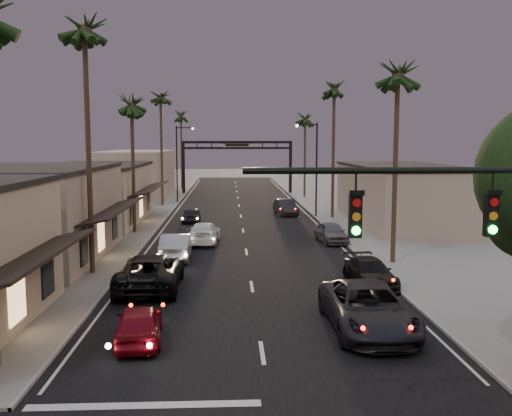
{
  "coord_description": "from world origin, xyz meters",
  "views": [
    {
      "loc": [
        -1.1,
        -8.9,
        7.27
      ],
      "look_at": [
        0.8,
        31.53,
        2.5
      ],
      "focal_mm": 40.0,
      "sensor_mm": 36.0,
      "label": 1
    }
  ],
  "objects": [
    {
      "name": "oncoming_pickup",
      "position": [
        -4.99,
        18.77,
        0.88
      ],
      "size": [
        2.94,
        6.36,
        1.77
      ],
      "primitive_type": "imported",
      "rotation": [
        0.0,
        0.0,
        3.14
      ],
      "color": "black",
      "rests_on": "ground"
    },
    {
      "name": "streetlight_left",
      "position": [
        -6.92,
        58.0,
        5.33
      ],
      "size": [
        2.13,
        0.3,
        9.0
      ],
      "color": "black",
      "rests_on": "ground"
    },
    {
      "name": "storefront_mid",
      "position": [
        -13.0,
        26.0,
        2.75
      ],
      "size": [
        8.0,
        14.0,
        5.5
      ],
      "primitive_type": "cube",
      "color": "#A59684",
      "rests_on": "ground"
    },
    {
      "name": "ground",
      "position": [
        0.0,
        40.0,
        0.0
      ],
      "size": [
        200.0,
        200.0,
        0.0
      ],
      "primitive_type": "plane",
      "color": "slate",
      "rests_on": "ground"
    },
    {
      "name": "oncoming_white",
      "position": [
        -2.93,
        31.39,
        0.75
      ],
      "size": [
        2.37,
        5.25,
        1.49
      ],
      "primitive_type": "imported",
      "rotation": [
        0.0,
        0.0,
        3.09
      ],
      "color": "silver",
      "rests_on": "ground"
    },
    {
      "name": "oncoming_red",
      "position": [
        -4.41,
        11.26,
        0.69
      ],
      "size": [
        2.04,
        4.2,
        1.38
      ],
      "primitive_type": "imported",
      "rotation": [
        0.0,
        0.0,
        3.24
      ],
      "color": "maroon",
      "rests_on": "ground"
    },
    {
      "name": "curbside_far",
      "position": [
        4.43,
        46.72,
        0.77
      ],
      "size": [
        2.26,
        4.87,
        1.54
      ],
      "primitive_type": "imported",
      "rotation": [
        0.0,
        0.0,
        0.14
      ],
      "color": "black",
      "rests_on": "ground"
    },
    {
      "name": "palm_lb",
      "position": [
        -8.6,
        22.0,
        13.39
      ],
      "size": [
        3.2,
        3.2,
        15.2
      ],
      "color": "#38281C",
      "rests_on": "ground"
    },
    {
      "name": "curbside_black",
      "position": [
        5.98,
        19.02,
        0.67
      ],
      "size": [
        2.26,
        4.76,
        1.34
      ],
      "primitive_type": "imported",
      "rotation": [
        0.0,
        0.0,
        0.08
      ],
      "color": "black",
      "rests_on": "ground"
    },
    {
      "name": "palm_far",
      "position": [
        -8.3,
        78.0,
        11.44
      ],
      "size": [
        3.2,
        3.2,
        13.2
      ],
      "color": "#38281C",
      "rests_on": "ground"
    },
    {
      "name": "road",
      "position": [
        0.0,
        45.0,
        0.0
      ],
      "size": [
        14.0,
        120.0,
        0.02
      ],
      "primitive_type": "cube",
      "color": "black",
      "rests_on": "ground"
    },
    {
      "name": "curbside_near",
      "position": [
        4.19,
        12.13,
        0.89
      ],
      "size": [
        3.01,
        6.46,
        1.79
      ],
      "primitive_type": "imported",
      "rotation": [
        0.0,
        0.0,
        0.01
      ],
      "color": "black",
      "rests_on": "ground"
    },
    {
      "name": "curbside_grey",
      "position": [
        6.2,
        31.24,
        0.74
      ],
      "size": [
        2.2,
        4.48,
        1.47
      ],
      "primitive_type": "imported",
      "rotation": [
        0.0,
        0.0,
        0.11
      ],
      "color": "#54545A",
      "rests_on": "ground"
    },
    {
      "name": "oncoming_silver",
      "position": [
        -4.42,
        25.89,
        0.81
      ],
      "size": [
        1.82,
        4.97,
        1.63
      ],
      "primitive_type": "imported",
      "rotation": [
        0.0,
        0.0,
        3.16
      ],
      "color": "#A8A7AD",
      "rests_on": "ground"
    },
    {
      "name": "palm_ra",
      "position": [
        8.6,
        24.0,
        11.44
      ],
      "size": [
        3.2,
        3.2,
        13.2
      ],
      "color": "#38281C",
      "rests_on": "ground"
    },
    {
      "name": "sidewalk_left",
      "position": [
        -9.5,
        52.0,
        0.06
      ],
      "size": [
        5.0,
        92.0,
        0.12
      ],
      "primitive_type": "cube",
      "color": "slate",
      "rests_on": "ground"
    },
    {
      "name": "oncoming_dgrey",
      "position": [
        -4.52,
        42.04,
        0.67
      ],
      "size": [
        1.6,
        3.94,
        1.34
      ],
      "primitive_type": "imported",
      "rotation": [
        0.0,
        0.0,
        3.15
      ],
      "color": "black",
      "rests_on": "ground"
    },
    {
      "name": "palm_lc",
      "position": [
        -8.6,
        36.0,
        10.47
      ],
      "size": [
        3.2,
        3.2,
        12.2
      ],
      "color": "#38281C",
      "rests_on": "ground"
    },
    {
      "name": "storefront_far",
      "position": [
        -13.0,
        42.0,
        2.5
      ],
      "size": [
        8.0,
        16.0,
        5.0
      ],
      "primitive_type": "cube",
      "color": "#C1B293",
      "rests_on": "ground"
    },
    {
      "name": "sidewalk_right",
      "position": [
        9.5,
        52.0,
        0.06
      ],
      "size": [
        5.0,
        92.0,
        0.12
      ],
      "primitive_type": "cube",
      "color": "slate",
      "rests_on": "ground"
    },
    {
      "name": "storefront_dist",
      "position": [
        -13.0,
        65.0,
        3.0
      ],
      "size": [
        8.0,
        20.0,
        6.0
      ],
      "primitive_type": "cube",
      "color": "#A59684",
      "rests_on": "ground"
    },
    {
      "name": "palm_rc",
      "position": [
        8.6,
        64.0,
        10.47
      ],
      "size": [
        3.2,
        3.2,
        12.2
      ],
      "color": "#38281C",
      "rests_on": "ground"
    },
    {
      "name": "building_right",
      "position": [
        14.0,
        40.0,
        2.5
      ],
      "size": [
        8.0,
        18.0,
        5.0
      ],
      "primitive_type": "cube",
      "color": "#A59684",
      "rests_on": "ground"
    },
    {
      "name": "arch",
      "position": [
        0.0,
        70.0,
        5.53
      ],
      "size": [
        15.2,
        0.4,
        7.27
      ],
      "color": "black",
      "rests_on": "ground"
    },
    {
      "name": "palm_rb",
      "position": [
        8.6,
        44.0,
        12.42
      ],
      "size": [
        3.2,
        3.2,
        14.2
      ],
      "color": "#38281C",
      "rests_on": "ground"
    },
    {
      "name": "streetlight_right",
      "position": [
        6.92,
        45.0,
        5.33
      ],
      "size": [
        2.13,
        0.3,
        9.0
      ],
      "color": "black",
      "rests_on": "ground"
    },
    {
      "name": "palm_ld",
      "position": [
        -8.6,
        55.0,
        12.42
      ],
      "size": [
        3.2,
        3.2,
        14.2
      ],
      "color": "#38281C",
      "rests_on": "ground"
    }
  ]
}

